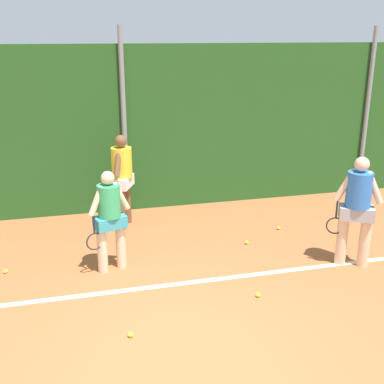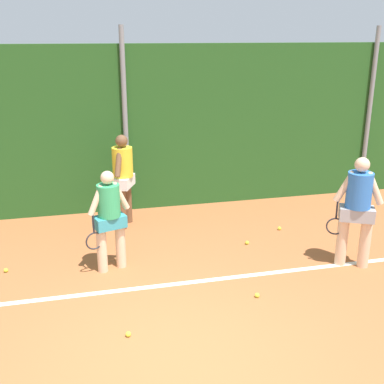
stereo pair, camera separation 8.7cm
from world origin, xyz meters
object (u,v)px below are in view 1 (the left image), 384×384
object	(u,v)px
player_foreground_near	(357,206)
player_midcourt	(110,216)
tennis_ball_0	(258,295)
tennis_ball_4	(279,228)
tennis_ball_2	(247,242)
player_backcourt_far	(122,176)
tennis_ball_1	(130,335)
tennis_ball_3	(6,271)

from	to	relation	value
player_foreground_near	player_midcourt	world-z (taller)	player_foreground_near
player_foreground_near	tennis_ball_0	bearing A→B (deg)	43.90
player_midcourt	tennis_ball_4	size ratio (longest dim) A/B	24.27
tennis_ball_0	tennis_ball_2	world-z (taller)	same
tennis_ball_4	tennis_ball_2	bearing A→B (deg)	-149.71
player_backcourt_far	tennis_ball_0	distance (m)	3.61
player_backcourt_far	tennis_ball_2	size ratio (longest dim) A/B	26.85
tennis_ball_1	tennis_ball_4	bearing A→B (deg)	40.69
tennis_ball_0	tennis_ball_4	xyz separation A→B (m)	(1.28, 2.20, 0.00)
player_midcourt	player_backcourt_far	xyz separation A→B (m)	(0.39, 1.78, 0.10)
tennis_ball_0	tennis_ball_4	bearing A→B (deg)	59.84
player_foreground_near	tennis_ball_3	distance (m)	5.53
tennis_ball_0	tennis_ball_3	world-z (taller)	same
tennis_ball_3	player_foreground_near	bearing A→B (deg)	-10.71
tennis_ball_3	tennis_ball_1	bearing A→B (deg)	-51.58
player_foreground_near	tennis_ball_3	size ratio (longest dim) A/B	26.94
tennis_ball_2	tennis_ball_3	size ratio (longest dim) A/B	1.00
tennis_ball_0	tennis_ball_3	size ratio (longest dim) A/B	1.00
tennis_ball_0	tennis_ball_3	xyz separation A→B (m)	(-3.54, 1.61, 0.00)
player_backcourt_far	player_foreground_near	bearing A→B (deg)	-102.77
tennis_ball_0	tennis_ball_1	size ratio (longest dim) A/B	1.00
player_backcourt_far	tennis_ball_2	world-z (taller)	player_backcourt_far
tennis_ball_0	tennis_ball_1	world-z (taller)	same
tennis_ball_3	tennis_ball_0	bearing A→B (deg)	-24.42
player_midcourt	tennis_ball_1	distance (m)	2.04
player_foreground_near	player_backcourt_far	world-z (taller)	player_foreground_near
tennis_ball_2	player_midcourt	bearing A→B (deg)	-171.08
tennis_ball_3	tennis_ball_4	world-z (taller)	same
tennis_ball_1	tennis_ball_4	world-z (taller)	same
tennis_ball_4	tennis_ball_0	bearing A→B (deg)	-120.16
tennis_ball_1	tennis_ball_4	size ratio (longest dim) A/B	1.00
player_midcourt	tennis_ball_2	distance (m)	2.56
player_midcourt	tennis_ball_1	world-z (taller)	player_midcourt
player_foreground_near	tennis_ball_3	world-z (taller)	player_foreground_near
player_backcourt_far	tennis_ball_3	bearing A→B (deg)	151.42
tennis_ball_1	tennis_ball_2	bearing A→B (deg)	43.73
tennis_ball_1	player_midcourt	bearing A→B (deg)	91.69
tennis_ball_0	tennis_ball_3	bearing A→B (deg)	155.58
player_midcourt	tennis_ball_1	bearing A→B (deg)	73.50
player_midcourt	tennis_ball_0	size ratio (longest dim) A/B	24.27
tennis_ball_3	player_backcourt_far	bearing A→B (deg)	37.09
player_backcourt_far	tennis_ball_4	xyz separation A→B (m)	(2.81, -0.93, -0.96)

